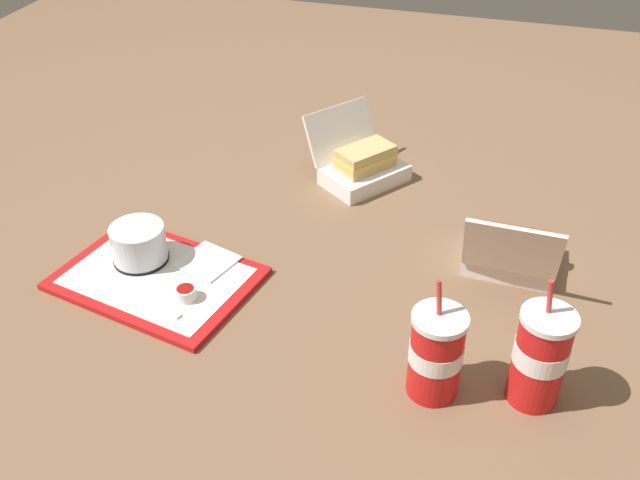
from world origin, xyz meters
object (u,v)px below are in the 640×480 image
(soda_cup_corner, at_px, (540,356))
(soda_cup_left, at_px, (436,353))
(food_tray, at_px, (157,278))
(cake_container, at_px, (139,245))
(ketchup_cup, at_px, (186,293))
(clamshell_hotdog_center, at_px, (511,251))
(plastic_fork, at_px, (160,304))
(clamshell_sandwich_corner, at_px, (362,165))

(soda_cup_corner, relative_size, soda_cup_left, 1.07)
(food_tray, bearing_deg, cake_container, -36.38)
(ketchup_cup, relative_size, soda_cup_corner, 0.17)
(clamshell_hotdog_center, xyz_separation_m, soda_cup_corner, (-0.06, 0.34, 0.05))
(ketchup_cup, distance_m, soda_cup_left, 0.48)
(plastic_fork, bearing_deg, clamshell_sandwich_corner, -90.21)
(clamshell_hotdog_center, relative_size, soda_cup_left, 0.93)
(ketchup_cup, bearing_deg, food_tray, -28.36)
(soda_cup_left, bearing_deg, food_tray, -12.87)
(ketchup_cup, height_order, clamshell_hotdog_center, clamshell_hotdog_center)
(clamshell_sandwich_corner, bearing_deg, ketchup_cup, 68.85)
(plastic_fork, bearing_deg, food_tray, -35.68)
(plastic_fork, bearing_deg, soda_cup_left, -162.26)
(clamshell_hotdog_center, bearing_deg, food_tray, 19.95)
(ketchup_cup, distance_m, soda_cup_corner, 0.64)
(plastic_fork, height_order, soda_cup_corner, soda_cup_corner)
(ketchup_cup, bearing_deg, clamshell_hotdog_center, -153.45)
(cake_container, distance_m, clamshell_hotdog_center, 0.74)
(cake_container, height_order, soda_cup_left, soda_cup_left)
(soda_cup_corner, bearing_deg, soda_cup_left, 11.06)
(plastic_fork, height_order, clamshell_sandwich_corner, clamshell_sandwich_corner)
(clamshell_hotdog_center, relative_size, soda_cup_corner, 0.87)
(cake_container, distance_m, clamshell_sandwich_corner, 0.56)
(food_tray, xyz_separation_m, cake_container, (0.05, -0.04, 0.04))
(cake_container, height_order, soda_cup_corner, soda_cup_corner)
(ketchup_cup, height_order, clamshell_sandwich_corner, clamshell_sandwich_corner)
(soda_cup_corner, bearing_deg, plastic_fork, -1.65)
(plastic_fork, bearing_deg, soda_cup_corner, -158.37)
(ketchup_cup, relative_size, clamshell_sandwich_corner, 0.15)
(clamshell_sandwich_corner, relative_size, soda_cup_left, 1.19)
(food_tray, xyz_separation_m, plastic_fork, (-0.05, 0.08, 0.01))
(ketchup_cup, distance_m, plastic_fork, 0.05)
(cake_container, bearing_deg, clamshell_sandwich_corner, -127.57)
(clamshell_sandwich_corner, bearing_deg, cake_container, 52.43)
(plastic_fork, xyz_separation_m, soda_cup_left, (-0.51, 0.05, 0.07))
(plastic_fork, distance_m, soda_cup_corner, 0.67)
(plastic_fork, distance_m, soda_cup_left, 0.52)
(cake_container, bearing_deg, soda_cup_left, 164.80)
(food_tray, relative_size, ketchup_cup, 10.37)
(cake_container, height_order, ketchup_cup, cake_container)
(cake_container, bearing_deg, ketchup_cup, 148.45)
(ketchup_cup, xyz_separation_m, soda_cup_left, (-0.47, 0.08, 0.05))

